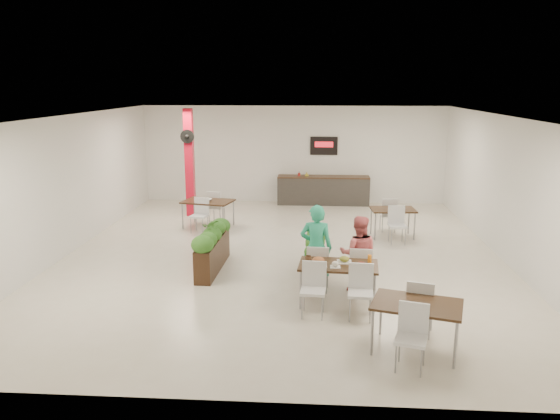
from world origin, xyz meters
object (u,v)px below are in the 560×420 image
at_px(service_counter, 323,190).
at_px(planter_right, 315,252).
at_px(planter_left, 213,245).
at_px(side_table_b, 393,214).
at_px(main_table, 338,270).
at_px(diner_man, 316,248).
at_px(side_table_a, 208,205).
at_px(diner_woman, 358,254).
at_px(red_column, 190,162).
at_px(side_table_c, 417,311).

xyz_separation_m(service_counter, planter_right, (-0.24, -6.93, 0.01)).
relative_size(planter_left, side_table_b, 1.29).
distance_m(main_table, planter_right, 1.56).
height_order(diner_man, side_table_a, diner_man).
relative_size(diner_man, planter_left, 0.79).
distance_m(diner_woman, planter_left, 3.19).
bearing_deg(service_counter, diner_man, -91.61).
bearing_deg(planter_left, planter_right, -5.84).
bearing_deg(main_table, red_column, 122.42).
xyz_separation_m(red_column, side_table_a, (0.79, -1.33, -1.00)).
xyz_separation_m(diner_man, side_table_c, (1.49, -2.36, -0.21)).
bearing_deg(main_table, side_table_a, 122.84).
height_order(side_table_a, side_table_c, same).
bearing_deg(diner_man, red_column, -53.06).
bearing_deg(main_table, side_table_c, -57.27).
relative_size(diner_man, side_table_a, 1.01).
bearing_deg(planter_right, side_table_a, 128.44).
xyz_separation_m(diner_woman, side_table_b, (1.17, 3.90, -0.12)).
xyz_separation_m(side_table_b, side_table_c, (-0.49, -6.27, 0.01)).
relative_size(planter_right, side_table_b, 1.22).
xyz_separation_m(red_column, diner_woman, (4.58, -5.91, -0.90)).
relative_size(planter_left, planter_right, 1.06).
relative_size(red_column, service_counter, 1.07).
xyz_separation_m(planter_right, side_table_a, (-2.97, 3.74, 0.14)).
bearing_deg(planter_left, red_column, 108.01).
relative_size(red_column, side_table_a, 1.91).
xyz_separation_m(planter_right, side_table_b, (1.99, 3.06, 0.12)).
height_order(main_table, diner_man, diner_man).
distance_m(red_column, side_table_b, 6.18).
bearing_deg(side_table_a, planter_right, -38.79).
height_order(diner_man, diner_woman, diner_man).
distance_m(planter_right, side_table_a, 4.78).
bearing_deg(main_table, diner_woman, 57.91).
bearing_deg(diner_woman, planter_left, -15.18).
distance_m(planter_left, planter_right, 2.19).
bearing_deg(service_counter, red_column, -155.00).
bearing_deg(red_column, side_table_c, -57.52).
height_order(main_table, side_table_a, same).
bearing_deg(side_table_b, main_table, -113.18).
height_order(planter_right, side_table_c, planter_right).
relative_size(planter_left, side_table_c, 1.27).
relative_size(diner_woman, side_table_a, 0.89).
xyz_separation_m(planter_left, side_table_b, (4.18, 2.84, 0.09)).
distance_m(service_counter, side_table_c, 10.22).
bearing_deg(planter_right, planter_left, 174.16).
xyz_separation_m(diner_man, diner_woman, (0.80, 0.00, -0.10)).
xyz_separation_m(diner_woman, planter_right, (-0.82, 0.84, -0.24)).
relative_size(diner_man, planter_right, 0.84).
height_order(diner_man, side_table_c, diner_man).
relative_size(main_table, side_table_c, 1.02).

